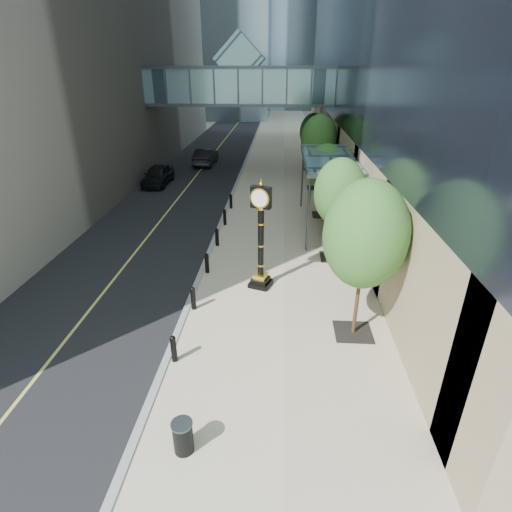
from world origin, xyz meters
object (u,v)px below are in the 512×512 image
at_px(street_clock, 261,244).
at_px(car_near, 158,175).
at_px(pedestrian, 346,226).
at_px(car_far, 206,156).
at_px(trash_bin, 183,437).

bearing_deg(street_clock, car_near, 139.30).
bearing_deg(car_near, pedestrian, -37.89).
bearing_deg(street_clock, pedestrian, 69.66).
xyz_separation_m(street_clock, car_far, (-6.82, 24.25, -1.32)).
distance_m(street_clock, pedestrian, 7.14).
height_order(pedestrian, car_far, pedestrian).
relative_size(trash_bin, pedestrian, 0.51).
height_order(street_clock, pedestrian, street_clock).
distance_m(street_clock, trash_bin, 9.00).
distance_m(trash_bin, car_near, 26.54).
bearing_deg(pedestrian, car_near, -46.39).
bearing_deg(street_clock, car_far, 125.23).
relative_size(street_clock, pedestrian, 2.71).
distance_m(pedestrian, car_near, 17.93).
height_order(trash_bin, car_far, car_far).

